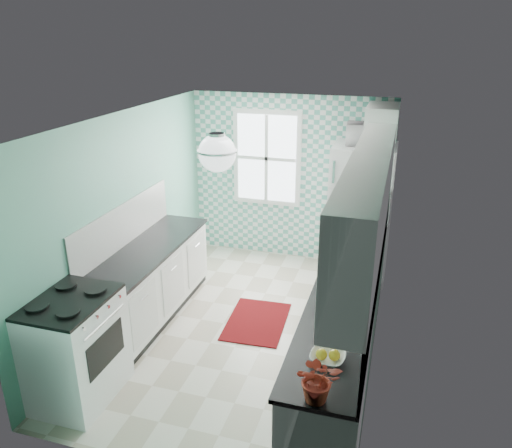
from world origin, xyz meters
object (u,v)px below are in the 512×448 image
(ceiling_light, at_px, (217,153))
(stove, at_px, (75,347))
(potted_plant, at_px, (319,379))
(fridge, at_px, (360,212))
(fruit_bowl, at_px, (328,357))
(sink, at_px, (359,246))
(microwave, at_px, (366,134))

(ceiling_light, bearing_deg, stove, -146.70)
(stove, bearing_deg, potted_plant, -12.85)
(fridge, height_order, stove, fridge)
(ceiling_light, relative_size, stove, 0.33)
(stove, xyz_separation_m, fruit_bowl, (2.40, -0.06, 0.43))
(sink, xyz_separation_m, fruit_bowl, (-0.00, -2.35, 0.04))
(ceiling_light, xyz_separation_m, sink, (1.20, 1.50, -1.39))
(fruit_bowl, bearing_deg, stove, 178.52)
(potted_plant, bearing_deg, stove, 167.90)
(stove, distance_m, fruit_bowl, 2.44)
(stove, distance_m, microwave, 4.38)
(ceiling_light, relative_size, potted_plant, 1.00)
(fridge, relative_size, microwave, 3.69)
(stove, height_order, fruit_bowl, stove)
(sink, bearing_deg, fruit_bowl, -90.11)
(fridge, relative_size, stove, 1.83)
(ceiling_light, bearing_deg, sink, 51.18)
(fridge, distance_m, fruit_bowl, 3.46)
(potted_plant, distance_m, microwave, 4.03)
(fruit_bowl, height_order, potted_plant, potted_plant)
(sink, bearing_deg, fridge, 94.82)
(fruit_bowl, bearing_deg, microwave, 91.49)
(fruit_bowl, bearing_deg, potted_plant, -90.00)
(stove, xyz_separation_m, potted_plant, (2.40, -0.51, 0.57))
(fridge, xyz_separation_m, microwave, (0.00, 0.00, 1.10))
(ceiling_light, xyz_separation_m, stove, (-1.20, -0.79, -1.78))
(ceiling_light, distance_m, fruit_bowl, 2.00)
(fruit_bowl, relative_size, potted_plant, 0.78)
(fruit_bowl, height_order, microwave, microwave)
(fridge, xyz_separation_m, fruit_bowl, (0.09, -3.46, 0.02))
(microwave, bearing_deg, fruit_bowl, 88.27)
(fridge, xyz_separation_m, stove, (-2.31, -3.40, -0.41))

